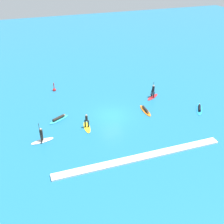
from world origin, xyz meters
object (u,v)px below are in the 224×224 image
object	(u,v)px
surfer_on_teal_board	(59,119)
surfer_on_orange_board	(145,110)
marker_buoy	(54,89)
surfer_on_white_board	(42,138)
surfer_on_red_board	(153,94)
surfer_on_yellow_board	(87,124)
surfer_on_blue_board	(199,108)

from	to	relation	value
surfer_on_teal_board	surfer_on_orange_board	bearing A→B (deg)	-36.96
surfer_on_teal_board	marker_buoy	size ratio (longest dim) A/B	1.97
surfer_on_orange_board	surfer_on_teal_board	xyz separation A→B (m)	(-10.62, 1.46, 0.03)
surfer_on_orange_board	surfer_on_white_board	xyz separation A→B (m)	(-13.02, -2.27, 0.30)
surfer_on_red_board	surfer_on_white_board	bearing A→B (deg)	165.69
surfer_on_orange_board	marker_buoy	xyz separation A→B (m)	(-9.90, 9.54, 0.06)
surfer_on_yellow_board	surfer_on_white_board	bearing A→B (deg)	106.16
marker_buoy	surfer_on_white_board	bearing A→B (deg)	-104.82
surfer_on_white_board	marker_buoy	size ratio (longest dim) A/B	1.85
surfer_on_orange_board	surfer_on_blue_board	bearing A→B (deg)	75.55
surfer_on_blue_board	surfer_on_red_board	world-z (taller)	surfer_on_red_board
surfer_on_yellow_board	surfer_on_teal_board	world-z (taller)	surfer_on_yellow_board
surfer_on_white_board	surfer_on_teal_board	bearing A→B (deg)	-131.95
surfer_on_blue_board	surfer_on_red_board	xyz separation A→B (m)	(-4.13, 4.94, 0.42)
surfer_on_yellow_board	marker_buoy	xyz separation A→B (m)	(-2.01, 10.75, -0.25)
surfer_on_blue_board	marker_buoy	bearing A→B (deg)	88.92
surfer_on_yellow_board	surfer_on_blue_board	size ratio (longest dim) A/B	0.82
surfer_on_yellow_board	surfer_on_teal_board	bearing A→B (deg)	50.20
surfer_on_orange_board	surfer_on_yellow_board	xyz separation A→B (m)	(-7.88, -1.22, 0.31)
surfer_on_red_board	surfer_on_yellow_board	bearing A→B (deg)	169.16
surfer_on_yellow_board	surfer_on_red_board	size ratio (longest dim) A/B	1.08
surfer_on_orange_board	surfer_on_yellow_board	world-z (taller)	surfer_on_yellow_board
surfer_on_orange_board	surfer_on_teal_board	bearing A→B (deg)	-96.89
surfer_on_blue_board	marker_buoy	xyz separation A→B (m)	(-16.55, 11.37, 0.07)
marker_buoy	surfer_on_teal_board	bearing A→B (deg)	-95.14
surfer_on_teal_board	surfer_on_blue_board	xyz separation A→B (m)	(17.28, -3.30, -0.04)
surfer_on_teal_board	marker_buoy	distance (m)	8.11
surfer_on_blue_board	surfer_on_white_board	distance (m)	19.68
surfer_on_white_board	marker_buoy	bearing A→B (deg)	-114.07
surfer_on_red_board	marker_buoy	bearing A→B (deg)	119.23
surfer_on_teal_board	surfer_on_blue_board	bearing A→B (deg)	-39.92
surfer_on_red_board	surfer_on_orange_board	bearing A→B (deg)	-162.52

